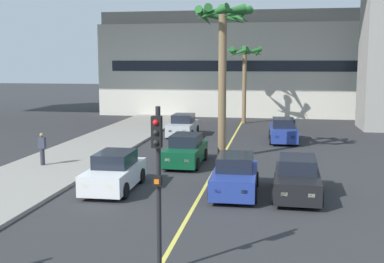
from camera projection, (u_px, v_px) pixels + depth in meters
The scene contains 13 objects.
sidewalk_left at pixel (15, 185), 20.75m from camera, with size 4.80×80.00×0.15m, color gray.
lane_stripe_center at pixel (222, 157), 27.24m from camera, with size 0.14×56.00×0.01m, color #DBCC4C.
pier_building_backdrop at pixel (247, 65), 49.47m from camera, with size 28.75×8.04×10.07m.
car_queue_front at pixel (183, 126), 34.82m from camera, with size 1.84×4.10×1.56m.
car_queue_second at pixel (283, 131), 32.25m from camera, with size 1.94×4.16×1.56m.
car_queue_third at pixel (186, 151), 25.14m from camera, with size 1.88×4.12×1.56m.
car_queue_fourth at pixel (297, 179), 19.12m from camera, with size 1.92×4.15×1.56m.
car_queue_fifth at pixel (235, 176), 19.58m from camera, with size 1.88×4.12×1.56m.
car_queue_sixth at pixel (115, 172), 20.21m from camera, with size 1.89×4.13×1.56m.
traffic_light_median_near at pixel (158, 168), 11.81m from camera, with size 0.24×0.37×4.20m.
palm_tree_near_median at pixel (245, 60), 41.40m from camera, with size 3.14×3.27×6.63m.
palm_tree_mid_median at pixel (223, 36), 25.81m from camera, with size 3.17×3.19×8.27m.
pedestrian_near_crosswalk at pixel (42, 148), 24.27m from camera, with size 0.34×0.22×1.62m.
Camera 1 is at (2.84, -2.67, 5.25)m, focal length 45.70 mm.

